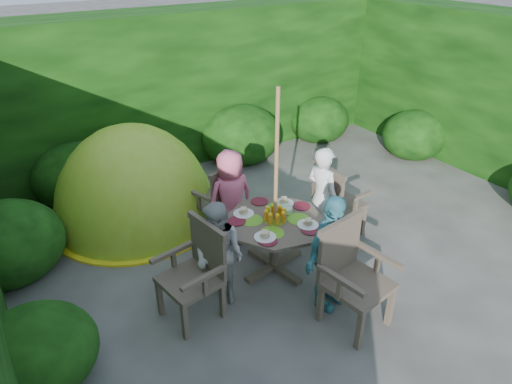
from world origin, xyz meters
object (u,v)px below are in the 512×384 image
child_left (219,255)px  parasol_pole (276,187)px  garden_chair_back (218,197)px  dome_tent (138,216)px  garden_chair_left (196,271)px  garden_chair_right (336,199)px  patio_table (275,227)px  garden_chair_front (351,273)px  child_right (322,198)px  child_back (231,198)px  child_front (329,253)px

child_left → parasol_pole: bearing=71.7°
garden_chair_back → dome_tent: dome_tent is taller
garden_chair_left → child_left: 0.30m
garden_chair_right → child_left: 1.90m
patio_table → garden_chair_front: (0.17, -1.07, -0.00)m
garden_chair_front → child_right: (0.62, 1.20, 0.10)m
parasol_pole → garden_chair_left: (-1.08, -0.17, -0.57)m
garden_chair_front → dome_tent: bearing=102.1°
garden_chair_back → dome_tent: 1.32m
child_back → child_right: bearing=144.9°
garden_chair_front → child_front: 0.30m
garden_chair_front → child_right: bearing=54.2°
garden_chair_right → garden_chair_left: 2.19m
garden_chair_left → child_back: (0.95, 0.96, 0.10)m
child_front → patio_table: bearing=81.6°
garden_chair_front → child_left: 1.35m
patio_table → child_left: (-0.79, -0.13, 0.02)m
patio_table → garden_chair_front: bearing=-81.1°
garden_chair_front → child_back: bearing=90.6°
child_back → child_front: 1.60m
garden_chair_left → garden_chair_front: 1.54m
garden_chair_right → garden_chair_front: bearing=142.5°
garden_chair_back → child_left: (-0.63, -1.21, 0.09)m
garden_chair_left → child_front: (1.20, -0.62, 0.13)m
patio_table → child_back: size_ratio=1.07×
garden_chair_front → dome_tent: dome_tent is taller
garden_chair_right → garden_chair_back: bearing=52.3°
child_right → child_back: 1.13m
child_left → dome_tent: dome_tent is taller
child_left → child_front: bearing=26.7°
garden_chair_left → garden_chair_back: garden_chair_left is taller
patio_table → child_front: 0.81m
child_back → parasol_pole: bearing=99.9°
garden_chair_front → child_right: size_ratio=0.80×
patio_table → garden_chair_back: (-0.16, 1.09, -0.08)m
child_right → patio_table: bearing=93.0°
garden_chair_left → garden_chair_front: (1.25, -0.90, 0.04)m
garden_chair_back → garden_chair_front: size_ratio=0.88×
child_left → child_back: (0.66, 0.92, 0.04)m
garden_chair_back → dome_tent: bearing=-67.0°
patio_table → dome_tent: dome_tent is taller
dome_tent → child_right: bearing=-28.4°
child_right → child_front: 1.13m
parasol_pole → garden_chair_right: parasol_pole is taller
child_left → garden_chair_left: bearing=-108.4°
garden_chair_right → child_left: child_left is taller
child_right → garden_chair_back: bearing=38.6°
garden_chair_back → child_back: size_ratio=0.74×
parasol_pole → dome_tent: (-0.98, 2.00, -1.10)m
child_back → dome_tent: 1.61m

